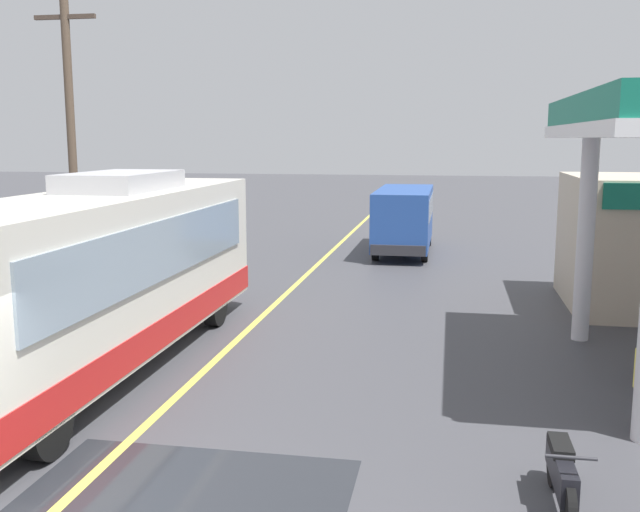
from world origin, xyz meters
TOP-DOWN VIEW (x-y plane):
  - ground at (0.00, 20.00)m, footprint 120.00×120.00m
  - lane_divider_stripe at (0.00, 15.00)m, footprint 0.16×50.00m
  - coach_bus_main at (-1.96, 5.90)m, footprint 2.60×11.04m
  - minibus_opposing_lane at (2.77, 21.02)m, footprint 2.04×6.13m
  - motorcycle_parked_forecourt at (5.88, 1.85)m, footprint 0.55×1.80m
  - utility_pole_roadside at (-6.12, 12.53)m, footprint 1.80×0.24m

SIDE VIEW (x-z plane):
  - ground at x=0.00m, z-range 0.00..0.00m
  - lane_divider_stripe at x=0.00m, z-range 0.00..0.01m
  - motorcycle_parked_forecourt at x=5.88m, z-range -0.02..0.90m
  - minibus_opposing_lane at x=2.77m, z-range 0.25..2.69m
  - coach_bus_main at x=-1.96m, z-range -0.12..3.56m
  - utility_pole_roadside at x=-6.12m, z-range 0.18..8.44m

